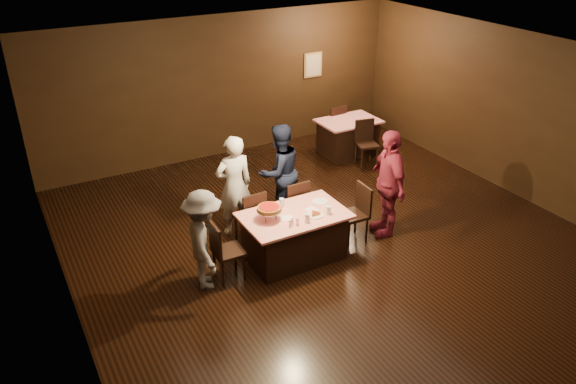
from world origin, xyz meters
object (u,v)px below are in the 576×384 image
object	(u,v)px
chair_back_far	(333,125)
glass_front_right	(328,210)
pizza_stand	(269,209)
chair_end_right	(353,214)
glass_back	(282,203)
chair_end_left	(228,250)
glass_front_left	(307,218)
diner_white_jacket	(234,186)
diner_grey_knit	(204,240)
chair_far_right	(293,205)
diner_navy_hoodie	(279,172)
back_table	(348,137)
chair_far_left	(250,216)
chair_back_near	(367,144)
plate_empty	(320,201)
main_table	(294,236)
diner_red_shirt	(388,183)

from	to	relation	value
chair_back_far	glass_front_right	xyz separation A→B (m)	(-2.63, -3.86, 0.37)
pizza_stand	chair_end_right	bearing A→B (deg)	-1.91
pizza_stand	glass_back	world-z (taller)	pizza_stand
chair_end_left	glass_front_left	distance (m)	1.24
chair_back_far	diner_white_jacket	size ratio (longest dim) A/B	0.55
chair_end_left	diner_grey_knit	world-z (taller)	diner_grey_knit
chair_far_right	chair_end_left	bearing A→B (deg)	26.64
diner_navy_hoodie	glass_front_right	size ratio (longest dim) A/B	12.18
chair_far_right	glass_front_left	size ratio (longest dim) A/B	6.79
back_table	chair_far_right	distance (m)	3.50
glass_front_right	chair_end_left	bearing A→B (deg)	170.84
chair_far_left	glass_front_left	bearing A→B (deg)	109.69
chair_back_near	chair_back_far	bearing A→B (deg)	103.26
back_table	plate_empty	world-z (taller)	plate_empty
main_table	chair_back_far	world-z (taller)	chair_back_far
main_table	diner_navy_hoodie	size ratio (longest dim) A/B	0.94
diner_white_jacket	glass_front_left	bearing A→B (deg)	111.35
chair_end_right	diner_grey_knit	distance (m)	2.57
main_table	glass_front_right	distance (m)	0.69
diner_grey_knit	glass_back	size ratio (longest dim) A/B	10.79
chair_end_left	back_table	bearing A→B (deg)	-52.84
chair_far_right	glass_back	bearing A→B (deg)	45.08
back_table	plate_empty	bearing A→B (deg)	-131.48
chair_far_right	glass_back	world-z (taller)	chair_far_right
back_table	glass_front_left	xyz separation A→B (m)	(-3.03, -3.31, 0.46)
chair_back_far	glass_front_right	distance (m)	4.68
diner_grey_knit	diner_red_shirt	distance (m)	3.18
diner_grey_knit	diner_red_shirt	world-z (taller)	diner_red_shirt
glass_back	chair_end_left	bearing A→B (deg)	-164.05
diner_navy_hoodie	glass_back	bearing A→B (deg)	53.91
chair_end_left	diner_white_jacket	world-z (taller)	diner_white_jacket
chair_end_left	chair_end_right	world-z (taller)	same
chair_far_left	glass_front_right	size ratio (longest dim) A/B	6.79
diner_navy_hoodie	diner_grey_knit	xyz separation A→B (m)	(-1.90, -1.28, -0.10)
back_table	glass_front_right	size ratio (longest dim) A/B	9.29
diner_navy_hoodie	plate_empty	bearing A→B (deg)	85.81
chair_end_right	plate_empty	size ratio (longest dim) A/B	3.80
diner_white_jacket	glass_front_right	distance (m)	1.68
glass_front_right	glass_front_left	bearing A→B (deg)	-172.87
chair_far_left	pizza_stand	distance (m)	0.85
diner_white_jacket	glass_back	xyz separation A→B (m)	(0.42, -0.85, -0.02)
main_table	chair_far_left	bearing A→B (deg)	118.07
chair_far_left	diner_grey_knit	distance (m)	1.32
glass_front_left	diner_red_shirt	bearing A→B (deg)	8.10
chair_end_right	glass_front_left	distance (m)	1.15
chair_back_near	plate_empty	distance (m)	3.34
diner_red_shirt	glass_front_left	bearing A→B (deg)	-67.33
diner_white_jacket	pizza_stand	world-z (taller)	diner_white_jacket
pizza_stand	glass_front_left	distance (m)	0.58
chair_far_right	diner_white_jacket	distance (m)	1.03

